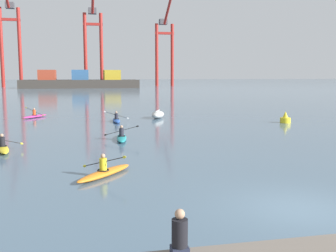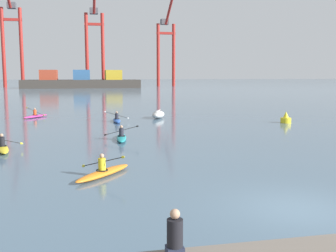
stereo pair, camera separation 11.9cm
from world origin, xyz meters
TOP-DOWN VIEW (x-y plane):
  - ground_plane at (0.00, 0.00)m, footprint 800.00×800.00m
  - container_barge at (-6.76, 123.47)m, footprint 37.51×11.80m
  - gantry_crane_west at (-29.50, 134.24)m, footprint 7.04×16.46m
  - gantry_crane_west_mid at (-2.01, 131.44)m, footprint 6.70×17.35m
  - gantry_crane_east_mid at (24.50, 137.62)m, footprint 7.14×15.79m
  - capsized_dinghy at (0.60, 26.75)m, footprint 1.99×2.82m
  - channel_buoy at (10.73, 20.68)m, footprint 0.90×0.90m
  - kayak_teal at (-4.10, 14.50)m, footprint 2.23×3.44m
  - kayak_magenta at (-11.03, 29.78)m, footprint 2.37×3.17m
  - kayak_yellow at (-10.88, 12.24)m, footprint 2.16×3.44m
  - kayak_blue at (-3.57, 24.59)m, footprint 2.21×3.41m
  - kayak_orange at (-5.71, 5.42)m, footprint 2.66×2.98m
  - seated_onlooker at (-4.86, -3.92)m, footprint 0.32×0.30m

SIDE VIEW (x-z plane):
  - ground_plane at x=0.00m, z-range 0.00..0.00m
  - kayak_magenta at x=-11.03m, z-range -0.34..0.69m
  - kayak_yellow at x=-10.88m, z-range -0.32..0.66m
  - kayak_blue at x=-3.57m, z-range -0.33..0.67m
  - kayak_orange at x=-5.71m, z-range -0.32..0.66m
  - kayak_teal at x=-4.10m, z-range -0.30..0.65m
  - capsized_dinghy at x=0.60m, z-range -0.03..0.73m
  - channel_buoy at x=10.73m, z-range -0.14..0.86m
  - seated_onlooker at x=-4.86m, z-range 0.75..1.64m
  - container_barge at x=-6.76m, z-range -0.84..5.00m
  - gantry_crane_east_mid at x=24.50m, z-range 0.14..31.46m
  - gantry_crane_west_mid at x=-2.01m, z-range 0.61..33.39m
  - gantry_crane_west at x=-29.50m, z-range 0.21..35.31m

